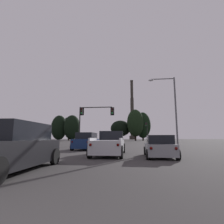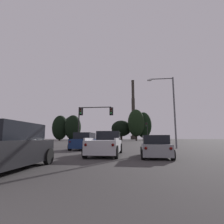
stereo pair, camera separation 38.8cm
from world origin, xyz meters
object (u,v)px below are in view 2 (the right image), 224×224
Objects in this scene: hatchback_right_lane_second at (155,147)px; traffic_light_far_right at (147,129)px; pickup_truck_center_lane_second at (106,144)px; street_lamp at (170,104)px; traffic_light_overhead_left at (90,116)px; smokestack at (133,116)px; suv_left_lane_front at (85,141)px; suv_left_lane_third at (4,147)px.

hatchback_right_lane_second is 39.59m from traffic_light_far_right.
pickup_truck_center_lane_second is at bearing 161.14° from hatchback_right_lane_second.
pickup_truck_center_lane_second is 1.33× the size of hatchback_right_lane_second.
traffic_light_far_right is 29.11m from street_lamp.
street_lamp is at bearing -88.57° from traffic_light_far_right.
pickup_truck_center_lane_second is 14.15m from traffic_light_overhead_left.
smokestack reaches higher than pickup_truck_center_lane_second.
traffic_light_far_right reaches higher than hatchback_right_lane_second.
smokestack is at bearing 91.95° from hatchback_right_lane_second.
suv_left_lane_front is 159.53m from smokestack.
traffic_light_overhead_left is 0.10× the size of smokestack.
smokestack is (5.91, 157.75, 23.00)m from suv_left_lane_front.
pickup_truck_center_lane_second is 12.22m from street_lamp.
traffic_light_far_right reaches higher than suv_left_lane_third.
suv_left_lane_front reaches higher than pickup_truck_center_lane_second.
pickup_truck_center_lane_second is at bearing -90.89° from smokestack.
pickup_truck_center_lane_second is at bearing 65.82° from suv_left_lane_third.
suv_left_lane_front is 33.64m from traffic_light_far_right.
suv_left_lane_third is 1.19× the size of hatchback_right_lane_second.
traffic_light_overhead_left is at bearing 100.56° from suv_left_lane_front.
suv_left_lane_front is 0.55× the size of street_lamp.
suv_left_lane_front is at bearing -106.25° from traffic_light_far_right.
traffic_light_overhead_left is at bearing -92.69° from smokestack.
smokestack is (2.54, 163.66, 23.10)m from pickup_truck_center_lane_second.
traffic_light_far_right reaches higher than pickup_truck_center_lane_second.
hatchback_right_lane_second is at bearing -45.53° from suv_left_lane_front.
suv_left_lane_front is at bearing -162.85° from street_lamp.
smokestack is (7.09, 150.83, 19.24)m from traffic_light_overhead_left.
traffic_light_overhead_left is at bearing 121.18° from hatchback_right_lane_second.
traffic_light_far_right is at bearing 87.94° from hatchback_right_lane_second.
traffic_light_overhead_left is at bearing 161.34° from street_lamp.
suv_left_lane_front is 0.85× the size of traffic_light_far_right.
suv_left_lane_front is at bearing 119.18° from pickup_truck_center_lane_second.
traffic_light_overhead_left is at bearing 92.99° from suv_left_lane_third.
suv_left_lane_front is 1.00× the size of suv_left_lane_third.
suv_left_lane_third reaches higher than pickup_truck_center_lane_second.
street_lamp is (0.73, -29.05, 1.70)m from traffic_light_far_right.
smokestack reaches higher than hatchback_right_lane_second.
suv_left_lane_front is 0.08× the size of smokestack.
traffic_light_overhead_left reaches higher than pickup_truck_center_lane_second.
traffic_light_overhead_left is 11.93m from street_lamp.
suv_left_lane_front is 9.94m from hatchback_right_lane_second.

